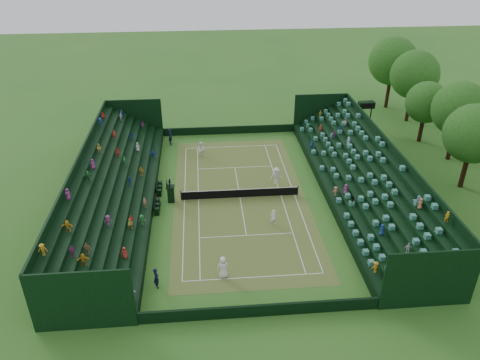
{
  "coord_description": "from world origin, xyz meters",
  "views": [
    {
      "loc": [
        -3.49,
        -39.48,
        24.19
      ],
      "look_at": [
        0.0,
        0.0,
        2.0
      ],
      "focal_mm": 35.0,
      "sensor_mm": 36.0,
      "label": 1
    }
  ],
  "objects_px": {
    "umpire_chair": "(171,192)",
    "player_near_west": "(223,267)",
    "player_far_east": "(276,176)",
    "player_near_east": "(273,217)",
    "player_far_west": "(202,149)",
    "tennis_net": "(240,193)"
  },
  "relations": [
    {
      "from": "player_far_west",
      "to": "player_far_east",
      "type": "bearing_deg",
      "value": -34.72
    },
    {
      "from": "player_near_west",
      "to": "player_near_east",
      "type": "xyz_separation_m",
      "value": [
        4.88,
        6.63,
        -0.13
      ]
    },
    {
      "from": "player_near_east",
      "to": "player_near_west",
      "type": "bearing_deg",
      "value": 41.72
    },
    {
      "from": "player_far_east",
      "to": "player_near_east",
      "type": "bearing_deg",
      "value": -105.79
    },
    {
      "from": "player_far_east",
      "to": "tennis_net",
      "type": "bearing_deg",
      "value": -152.92
    },
    {
      "from": "umpire_chair",
      "to": "player_near_east",
      "type": "relative_size",
      "value": 1.56
    },
    {
      "from": "tennis_net",
      "to": "player_far_east",
      "type": "xyz_separation_m",
      "value": [
        4.0,
        2.49,
        0.4
      ]
    },
    {
      "from": "player_near_west",
      "to": "player_far_east",
      "type": "relative_size",
      "value": 1.02
    },
    {
      "from": "player_near_east",
      "to": "player_far_east",
      "type": "xyz_separation_m",
      "value": [
        1.45,
        7.48,
        0.12
      ]
    },
    {
      "from": "tennis_net",
      "to": "player_far_west",
      "type": "xyz_separation_m",
      "value": [
        -3.62,
        9.52,
        0.39
      ]
    },
    {
      "from": "tennis_net",
      "to": "player_far_west",
      "type": "distance_m",
      "value": 10.19
    },
    {
      "from": "tennis_net",
      "to": "player_far_east",
      "type": "distance_m",
      "value": 4.73
    },
    {
      "from": "umpire_chair",
      "to": "player_far_east",
      "type": "bearing_deg",
      "value": 13.7
    },
    {
      "from": "player_near_east",
      "to": "player_far_east",
      "type": "relative_size",
      "value": 0.88
    },
    {
      "from": "player_near_west",
      "to": "player_near_east",
      "type": "distance_m",
      "value": 8.23
    },
    {
      "from": "player_near_east",
      "to": "player_far_east",
      "type": "distance_m",
      "value": 7.62
    },
    {
      "from": "player_far_west",
      "to": "player_far_east",
      "type": "relative_size",
      "value": 0.98
    },
    {
      "from": "player_near_west",
      "to": "player_far_east",
      "type": "height_order",
      "value": "player_near_west"
    },
    {
      "from": "umpire_chair",
      "to": "tennis_net",
      "type": "bearing_deg",
      "value": 1.15
    },
    {
      "from": "umpire_chair",
      "to": "player_near_west",
      "type": "distance_m",
      "value": 12.31
    },
    {
      "from": "player_near_west",
      "to": "player_far_east",
      "type": "xyz_separation_m",
      "value": [
        6.32,
        14.1,
        -0.02
      ]
    },
    {
      "from": "umpire_chair",
      "to": "player_far_east",
      "type": "distance_m",
      "value": 11.08
    }
  ]
}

